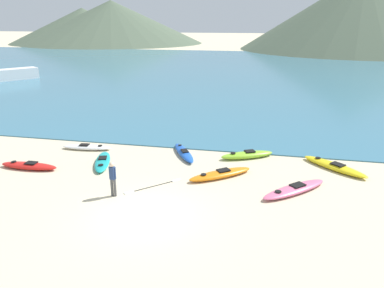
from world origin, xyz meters
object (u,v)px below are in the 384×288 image
at_px(kayak_on_sand_3, 29,166).
at_px(loose_paddle, 154,186).
at_px(kayak_on_sand_4, 184,153).
at_px(kayak_on_sand_6, 247,155).
at_px(person_near_foreground, 113,177).
at_px(moored_boat_1, 12,74).
at_px(kayak_on_sand_0, 294,189).
at_px(kayak_on_sand_5, 334,166).
at_px(kayak_on_sand_7, 103,161).
at_px(kayak_on_sand_1, 87,147).
at_px(kayak_on_sand_2, 220,174).

bearing_deg(kayak_on_sand_3, loose_paddle, -5.96).
bearing_deg(kayak_on_sand_3, kayak_on_sand_4, 26.47).
relative_size(kayak_on_sand_3, loose_paddle, 1.43).
distance_m(kayak_on_sand_6, person_near_foreground, 7.72).
relative_size(kayak_on_sand_3, moored_boat_1, 0.51).
xyz_separation_m(kayak_on_sand_0, kayak_on_sand_3, (-12.74, -0.04, 0.02)).
bearing_deg(kayak_on_sand_4, moored_boat_1, 141.20).
distance_m(kayak_on_sand_6, loose_paddle, 5.88).
relative_size(kayak_on_sand_5, loose_paddle, 1.50).
distance_m(kayak_on_sand_3, moored_boat_1, 31.53).
bearing_deg(kayak_on_sand_4, kayak_on_sand_7, -150.54).
relative_size(kayak_on_sand_1, kayak_on_sand_5, 0.92).
distance_m(kayak_on_sand_0, person_near_foreground, 7.70).
bearing_deg(kayak_on_sand_1, kayak_on_sand_7, -45.83).
bearing_deg(moored_boat_1, kayak_on_sand_0, -37.58).
relative_size(kayak_on_sand_0, kayak_on_sand_7, 1.01).
xyz_separation_m(kayak_on_sand_4, kayak_on_sand_7, (-3.77, -2.13, -0.02)).
bearing_deg(kayak_on_sand_6, loose_paddle, -129.94).
height_order(kayak_on_sand_3, kayak_on_sand_7, kayak_on_sand_3).
relative_size(kayak_on_sand_2, kayak_on_sand_4, 0.98).
height_order(kayak_on_sand_2, kayak_on_sand_4, kayak_on_sand_2).
bearing_deg(kayak_on_sand_7, loose_paddle, -31.46).
bearing_deg(kayak_on_sand_1, moored_boat_1, 134.12).
relative_size(kayak_on_sand_5, kayak_on_sand_7, 1.04).
bearing_deg(kayak_on_sand_1, kayak_on_sand_6, 3.50).
bearing_deg(kayak_on_sand_1, kayak_on_sand_0, -15.91).
bearing_deg(kayak_on_sand_5, kayak_on_sand_4, 177.21).
xyz_separation_m(kayak_on_sand_1, kayak_on_sand_5, (13.32, -0.13, 0.02)).
distance_m(kayak_on_sand_1, kayak_on_sand_6, 9.01).
distance_m(kayak_on_sand_2, kayak_on_sand_5, 5.78).
xyz_separation_m(kayak_on_sand_7, moored_boat_1, (-22.72, 23.43, 0.59)).
bearing_deg(kayak_on_sand_7, kayak_on_sand_3, -157.16).
xyz_separation_m(kayak_on_sand_0, kayak_on_sand_2, (-3.33, 0.93, 0.01)).
bearing_deg(moored_boat_1, kayak_on_sand_3, -51.91).
xyz_separation_m(kayak_on_sand_5, loose_paddle, (-8.10, -3.83, -0.13)).
xyz_separation_m(kayak_on_sand_1, kayak_on_sand_3, (-1.45, -3.26, 0.02)).
distance_m(kayak_on_sand_2, kayak_on_sand_6, 3.02).
xyz_separation_m(kayak_on_sand_2, kayak_on_sand_3, (-9.41, -0.97, 0.00)).
xyz_separation_m(kayak_on_sand_0, kayak_on_sand_5, (2.03, 3.09, 0.01)).
bearing_deg(kayak_on_sand_4, kayak_on_sand_0, -31.35).
bearing_deg(kayak_on_sand_2, kayak_on_sand_5, 21.96).
bearing_deg(kayak_on_sand_3, kayak_on_sand_7, 22.84).
relative_size(moored_boat_1, loose_paddle, 2.81).
height_order(moored_boat_1, loose_paddle, moored_boat_1).
xyz_separation_m(kayak_on_sand_4, kayak_on_sand_6, (3.40, 0.30, 0.03)).
height_order(kayak_on_sand_4, loose_paddle, kayak_on_sand_4).
height_order(kayak_on_sand_1, kayak_on_sand_4, kayak_on_sand_4).
bearing_deg(kayak_on_sand_1, loose_paddle, -37.16).
relative_size(kayak_on_sand_4, kayak_on_sand_6, 1.05).
xyz_separation_m(kayak_on_sand_0, loose_paddle, (-6.07, -0.74, -0.12)).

